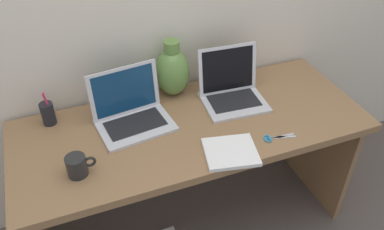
{
  "coord_description": "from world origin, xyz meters",
  "views": [
    {
      "loc": [
        -0.53,
        -1.38,
        1.93
      ],
      "look_at": [
        0.0,
        0.0,
        0.78
      ],
      "focal_mm": 37.95,
      "sensor_mm": 36.0,
      "label": 1
    }
  ],
  "objects_px": {
    "laptop_left": "(130,109)",
    "pen_cup": "(48,113)",
    "laptop_right": "(231,87)",
    "scissors": "(274,138)",
    "notebook_stack": "(231,152)",
    "coffee_mug": "(77,166)",
    "green_vase": "(172,71)"
  },
  "relations": [
    {
      "from": "notebook_stack",
      "to": "pen_cup",
      "type": "height_order",
      "value": "pen_cup"
    },
    {
      "from": "scissors",
      "to": "laptop_right",
      "type": "bearing_deg",
      "value": 97.55
    },
    {
      "from": "laptop_left",
      "to": "notebook_stack",
      "type": "relative_size",
      "value": 1.63
    },
    {
      "from": "laptop_left",
      "to": "pen_cup",
      "type": "xyz_separation_m",
      "value": [
        -0.36,
        0.12,
        -0.01
      ]
    },
    {
      "from": "laptop_left",
      "to": "green_vase",
      "type": "bearing_deg",
      "value": 29.41
    },
    {
      "from": "scissors",
      "to": "laptop_left",
      "type": "bearing_deg",
      "value": 147.65
    },
    {
      "from": "laptop_left",
      "to": "coffee_mug",
      "type": "relative_size",
      "value": 3.0
    },
    {
      "from": "notebook_stack",
      "to": "pen_cup",
      "type": "xyz_separation_m",
      "value": [
        -0.7,
        0.49,
        0.05
      ]
    },
    {
      "from": "laptop_right",
      "to": "green_vase",
      "type": "distance_m",
      "value": 0.3
    },
    {
      "from": "green_vase",
      "to": "laptop_left",
      "type": "bearing_deg",
      "value": -150.59
    },
    {
      "from": "notebook_stack",
      "to": "coffee_mug",
      "type": "relative_size",
      "value": 1.84
    },
    {
      "from": "laptop_right",
      "to": "scissors",
      "type": "distance_m",
      "value": 0.36
    },
    {
      "from": "laptop_right",
      "to": "pen_cup",
      "type": "bearing_deg",
      "value": 172.26
    },
    {
      "from": "laptop_right",
      "to": "coffee_mug",
      "type": "distance_m",
      "value": 0.84
    },
    {
      "from": "coffee_mug",
      "to": "scissors",
      "type": "bearing_deg",
      "value": -6.27
    },
    {
      "from": "laptop_left",
      "to": "pen_cup",
      "type": "relative_size",
      "value": 1.96
    },
    {
      "from": "notebook_stack",
      "to": "coffee_mug",
      "type": "bearing_deg",
      "value": 169.7
    },
    {
      "from": "laptop_right",
      "to": "notebook_stack",
      "type": "xyz_separation_m",
      "value": [
        -0.18,
        -0.37,
        -0.06
      ]
    },
    {
      "from": "laptop_right",
      "to": "pen_cup",
      "type": "xyz_separation_m",
      "value": [
        -0.88,
        0.12,
        -0.01
      ]
    },
    {
      "from": "green_vase",
      "to": "scissors",
      "type": "relative_size",
      "value": 2.01
    },
    {
      "from": "green_vase",
      "to": "coffee_mug",
      "type": "relative_size",
      "value": 2.47
    },
    {
      "from": "scissors",
      "to": "notebook_stack",
      "type": "bearing_deg",
      "value": -174.78
    },
    {
      "from": "green_vase",
      "to": "coffee_mug",
      "type": "bearing_deg",
      "value": -143.09
    },
    {
      "from": "laptop_left",
      "to": "notebook_stack",
      "type": "bearing_deg",
      "value": -47.99
    },
    {
      "from": "pen_cup",
      "to": "notebook_stack",
      "type": "bearing_deg",
      "value": -35.23
    },
    {
      "from": "laptop_left",
      "to": "laptop_right",
      "type": "xyz_separation_m",
      "value": [
        0.52,
        -0.0,
        0.0
      ]
    },
    {
      "from": "laptop_left",
      "to": "green_vase",
      "type": "distance_m",
      "value": 0.3
    },
    {
      "from": "laptop_right",
      "to": "notebook_stack",
      "type": "bearing_deg",
      "value": -115.18
    },
    {
      "from": "laptop_right",
      "to": "scissors",
      "type": "height_order",
      "value": "laptop_right"
    },
    {
      "from": "coffee_mug",
      "to": "pen_cup",
      "type": "height_order",
      "value": "pen_cup"
    },
    {
      "from": "green_vase",
      "to": "pen_cup",
      "type": "height_order",
      "value": "green_vase"
    },
    {
      "from": "green_vase",
      "to": "notebook_stack",
      "type": "xyz_separation_m",
      "value": [
        0.08,
        -0.52,
        -0.12
      ]
    }
  ]
}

